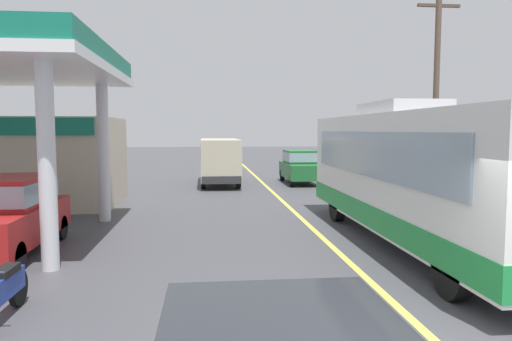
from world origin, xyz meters
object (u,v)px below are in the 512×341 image
Objects in this scene: car_at_pump at (8,211)px; motorcycle_parked_forecourt at (3,291)px; car_trailing_behind_bus at (300,165)px; minibus_opposing_lane at (220,157)px; pedestrian_near_pump at (30,195)px; coach_bus_main at (416,177)px.

car_at_pump is 4.40m from motorcycle_parked_forecourt.
car_at_pump is at bearing -124.77° from car_trailing_behind_bus.
minibus_opposing_lane is 3.41× the size of motorcycle_parked_forecourt.
car_at_pump is 2.53× the size of pedestrian_near_pump.
pedestrian_near_pump is at bearing -119.84° from minibus_opposing_lane.
minibus_opposing_lane is 1.46× the size of car_trailing_behind_bus.
pedestrian_near_pump is at bearing 101.93° from car_at_pump.
motorcycle_parked_forecourt is (1.52, -4.10, -0.57)m from car_at_pump.
minibus_opposing_lane is (-4.57, 14.19, -0.25)m from coach_bus_main.
coach_bus_main is 9.98m from car_at_pump.
car_at_pump is 3.52m from pedestrian_near_pump.
car_trailing_behind_bus reaches higher than pedestrian_near_pump.
car_trailing_behind_bus reaches higher than motorcycle_parked_forecourt.
car_at_pump is at bearing 179.45° from coach_bus_main.
coach_bus_main is at bearing -89.40° from car_trailing_behind_bus.
pedestrian_near_pump is 15.00m from car_trailing_behind_bus.
car_at_pump reaches higher than pedestrian_near_pump.
coach_bus_main reaches higher than car_trailing_behind_bus.
pedestrian_near_pump is at bearing -134.61° from car_trailing_behind_bus.
car_trailing_behind_bus is (9.80, 14.12, 0.00)m from car_at_pump.
coach_bus_main is 14.23m from car_trailing_behind_bus.
pedestrian_near_pump is (-6.11, -10.65, -0.54)m from minibus_opposing_lane.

